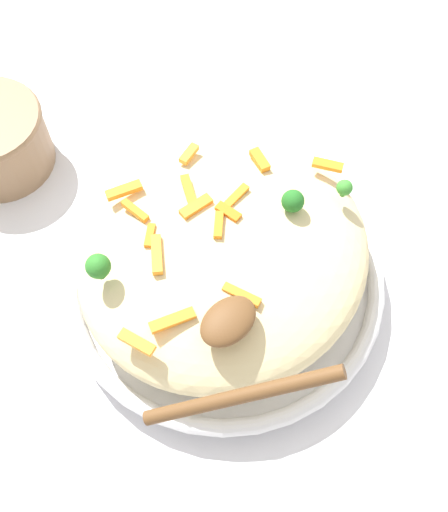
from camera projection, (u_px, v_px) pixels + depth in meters
ground_plane at (224, 287)px, 0.69m from camera, size 2.40×2.40×0.00m
serving_bowl at (224, 279)px, 0.68m from camera, size 0.35×0.35×0.04m
pasta_mound at (224, 254)px, 0.63m from camera, size 0.31×0.28×0.09m
carrot_piece_0 at (217, 227)px, 0.59m from camera, size 0.03×0.02×0.01m
carrot_piece_1 at (228, 213)px, 0.60m from camera, size 0.01×0.03×0.01m
carrot_piece_2 at (236, 196)px, 0.61m from camera, size 0.03×0.01×0.01m
carrot_piece_3 at (137, 342)px, 0.54m from camera, size 0.02×0.04×0.01m
carrot_piece_4 at (199, 204)px, 0.60m from camera, size 0.04×0.02×0.01m
carrot_piece_5 at (135, 211)px, 0.60m from camera, size 0.01×0.03×0.01m
carrot_piece_6 at (260, 160)px, 0.63m from camera, size 0.02×0.03×0.01m
carrot_piece_7 at (242, 295)px, 0.56m from camera, size 0.02×0.04×0.01m
carrot_piece_8 at (189, 191)px, 0.61m from camera, size 0.02×0.04×0.01m
carrot_piece_9 at (157, 255)px, 0.58m from camera, size 0.03×0.04×0.01m
carrot_piece_10 at (172, 320)px, 0.55m from camera, size 0.04×0.03×0.01m
carrot_piece_11 at (124, 190)px, 0.62m from camera, size 0.04×0.02×0.01m
carrot_piece_12 at (328, 165)px, 0.63m from camera, size 0.02×0.03×0.01m
carrot_piece_13 at (150, 236)px, 0.59m from camera, size 0.02×0.02×0.01m
carrot_piece_14 at (189, 154)px, 0.64m from camera, size 0.03×0.01×0.01m
broccoli_floret_0 at (98, 267)px, 0.56m from camera, size 0.02×0.02×0.03m
broccoli_floret_1 at (344, 188)px, 0.61m from camera, size 0.02×0.02×0.02m
broccoli_floret_2 at (293, 201)px, 0.59m from camera, size 0.02×0.02×0.03m
serving_spoon at (232, 347)px, 0.51m from camera, size 0.14×0.13×0.08m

